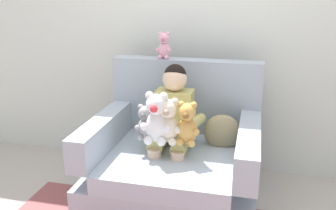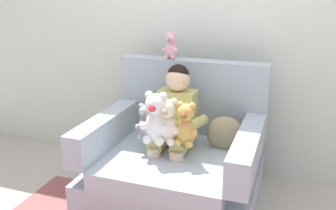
# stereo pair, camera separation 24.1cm
# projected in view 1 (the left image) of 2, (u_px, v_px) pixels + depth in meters

# --- Properties ---
(ground_plane) EXTENTS (8.00, 8.00, 0.00)m
(ground_plane) POSITION_uv_depth(u_px,v_px,m) (174.00, 202.00, 2.68)
(ground_plane) COLOR #ADA89E
(back_wall) EXTENTS (6.00, 0.10, 2.60)m
(back_wall) POSITION_uv_depth(u_px,v_px,m) (194.00, 12.00, 2.93)
(back_wall) COLOR silver
(back_wall) RESTS_ON ground
(armchair) EXTENTS (1.14, 0.97, 0.97)m
(armchair) POSITION_uv_depth(u_px,v_px,m) (176.00, 162.00, 2.64)
(armchair) COLOR #9EADBC
(armchair) RESTS_ON ground
(seated_child) EXTENTS (0.45, 0.39, 0.82)m
(seated_child) POSITION_uv_depth(u_px,v_px,m) (172.00, 118.00, 2.58)
(seated_child) COLOR tan
(seated_child) RESTS_ON armchair
(plush_white) EXTENTS (0.20, 0.17, 0.34)m
(plush_white) POSITION_uv_depth(u_px,v_px,m) (157.00, 119.00, 2.39)
(plush_white) COLOR white
(plush_white) RESTS_ON armchair
(plush_cream) EXTENTS (0.18, 0.15, 0.31)m
(plush_cream) POSITION_uv_depth(u_px,v_px,m) (168.00, 122.00, 2.39)
(plush_cream) COLOR silver
(plush_cream) RESTS_ON armchair
(plush_grey) EXTENTS (0.14, 0.12, 0.24)m
(plush_grey) POSITION_uv_depth(u_px,v_px,m) (146.00, 123.00, 2.46)
(plush_grey) COLOR #9E9EA3
(plush_grey) RESTS_ON armchair
(plush_honey) EXTENTS (0.17, 0.14, 0.29)m
(plush_honey) POSITION_uv_depth(u_px,v_px,m) (187.00, 124.00, 2.37)
(plush_honey) COLOR gold
(plush_honey) RESTS_ON armchair
(plush_pink_on_backrest) EXTENTS (0.12, 0.10, 0.20)m
(plush_pink_on_backrest) POSITION_uv_depth(u_px,v_px,m) (164.00, 46.00, 2.78)
(plush_pink_on_backrest) COLOR #EAA8BC
(plush_pink_on_backrest) RESTS_ON armchair
(throw_pillow) EXTENTS (0.27, 0.13, 0.26)m
(throw_pillow) POSITION_uv_depth(u_px,v_px,m) (222.00, 132.00, 2.63)
(throw_pillow) COLOR #998C66
(throw_pillow) RESTS_ON armchair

